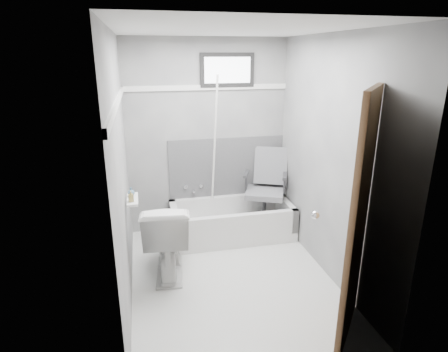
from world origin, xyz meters
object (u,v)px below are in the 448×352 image
object	(u,v)px
bathtub	(232,220)
toilet	(167,237)
soap_bottle_b	(131,191)
office_chair	(265,188)
soap_bottle_a	(131,196)
door	(415,238)

from	to	relation	value
bathtub	toilet	bearing A→B (deg)	-142.24
toilet	soap_bottle_b	size ratio (longest dim) A/B	9.69
soap_bottle_b	office_chair	bearing A→B (deg)	25.73
toilet	office_chair	bearing A→B (deg)	-145.57
office_chair	soap_bottle_a	xyz separation A→B (m)	(-1.61, -0.92, 0.37)
door	soap_bottle_b	world-z (taller)	door
bathtub	soap_bottle_b	distance (m)	1.57
bathtub	soap_bottle_a	distance (m)	1.64
toilet	bathtub	bearing A→B (deg)	-136.54
toilet	soap_bottle_a	xyz separation A→B (m)	(-0.32, -0.21, 0.56)
office_chair	door	xyz separation A→B (m)	(0.31, -2.26, 0.40)
office_chair	toilet	size ratio (longest dim) A/B	1.15
door	soap_bottle_a	distance (m)	2.34
bathtub	office_chair	xyz separation A→B (m)	(0.44, 0.05, 0.39)
bathtub	door	size ratio (longest dim) A/B	0.75
bathtub	office_chair	world-z (taller)	office_chair
bathtub	soap_bottle_b	size ratio (longest dim) A/B	17.64
bathtub	soap_bottle_a	xyz separation A→B (m)	(-1.17, -0.87, 0.76)
soap_bottle_a	soap_bottle_b	xyz separation A→B (m)	(0.00, 0.14, -0.01)
bathtub	toilet	world-z (taller)	toilet
bathtub	door	bearing A→B (deg)	-71.25
soap_bottle_b	soap_bottle_a	bearing A→B (deg)	-90.00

